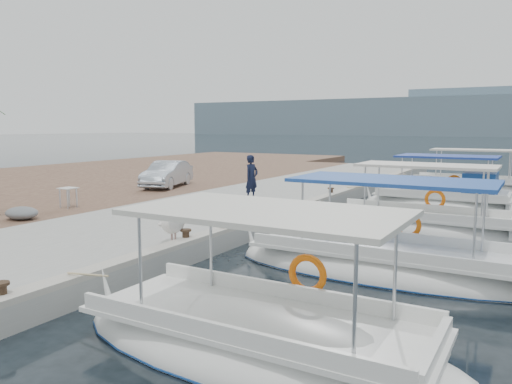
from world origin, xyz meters
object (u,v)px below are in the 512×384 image
fishing_caique_c (418,229)px  fishing_caique_e (468,189)px  fishing_caique_d (444,204)px  pelican (174,220)px  fisherman (252,178)px  fishing_caique_a (258,347)px  fishing_caique_b (382,268)px  parked_car (167,174)px

fishing_caique_c → fishing_caique_e: same height
fishing_caique_e → fishing_caique_c: bearing=-90.1°
fishing_caique_d → fishing_caique_c: bearing=-88.8°
fishing_caique_e → pelican: fishing_caique_e is taller
fishing_caique_c → fisherman: (-6.60, 0.64, 1.28)m
fishing_caique_a → fishing_caique_b: bearing=85.0°
fishing_caique_b → fishing_caique_e: size_ratio=1.06×
fishing_caique_e → pelican: (-4.67, -18.74, 0.93)m
pelican → fishing_caique_c: bearing=54.6°
fishing_caique_b → fishing_caique_e: same height
fishing_caique_e → parked_car: size_ratio=1.84×
fishing_caique_d → fishing_caique_e: size_ratio=0.93×
fishing_caique_d → fishing_caique_e: same height
fishing_caique_a → fishing_caique_d: size_ratio=1.00×
fishing_caique_d → parked_car: 12.71m
fishing_caique_e → fisherman: 13.38m
fishing_caique_d → pelican: (-4.54, -12.02, 0.86)m
parked_car → fishing_caique_c: bearing=-28.7°
fishing_caique_c → pelican: fishing_caique_c is taller
fishing_caique_b → parked_car: size_ratio=1.95×
fishing_caique_a → pelican: (-4.44, 3.53, 0.93)m
fishing_caique_a → fishing_caique_b: same height
fishing_caique_b → fisherman: size_ratio=4.12×
fishing_caique_d → fishing_caique_b: bearing=-88.1°
fishing_caique_c → fishing_caique_d: 5.47m
fisherman → fishing_caique_b: bearing=-119.0°
pelican → fisherman: bearing=105.1°
parked_car → fishing_caique_b: bearing=-48.0°
fishing_caique_d → fishing_caique_a: bearing=-90.4°
fishing_caique_c → pelican: (-4.66, -6.55, 0.93)m
fishing_caique_a → fishing_caique_b: (0.45, 5.09, -0.00)m
parked_car → fishing_caique_d: bearing=-3.8°
fisherman → fishing_caique_a: bearing=-138.7°
fishing_caique_b → fishing_caique_c: (-0.23, 4.99, 0.00)m
fishing_caique_c → parked_car: 12.72m
fishing_caique_a → fishing_caique_d: (0.10, 15.55, 0.07)m
fishing_caique_b → pelican: size_ratio=5.34×
fishing_caique_b → fisherman: bearing=140.5°
fishing_caique_a → fishing_caique_e: same height
fishing_caique_e → parked_car: fishing_caique_e is taller
fishing_caique_b → parked_car: bearing=149.5°
fishing_caique_c → fishing_caique_b: bearing=-87.4°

